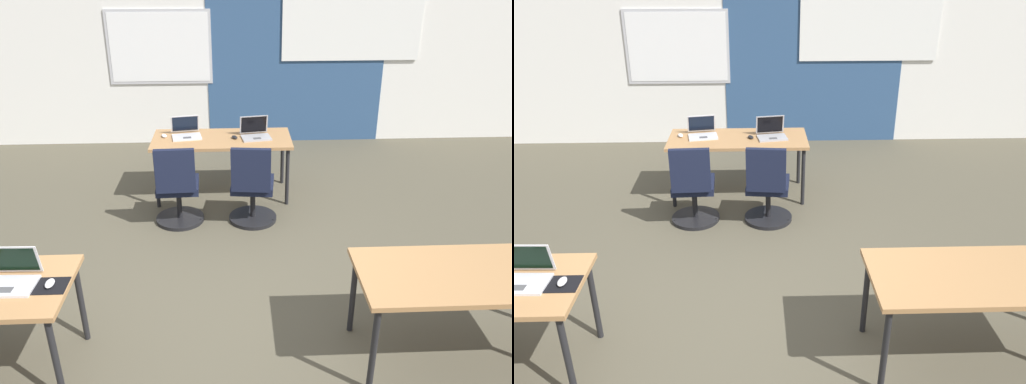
{
  "view_description": "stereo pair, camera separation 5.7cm",
  "coord_description": "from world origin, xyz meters",
  "views": [
    {
      "loc": [
        0.13,
        -3.38,
        2.67
      ],
      "look_at": [
        0.32,
        0.51,
        0.82
      ],
      "focal_mm": 35.65,
      "sensor_mm": 36.0,
      "label": 1
    },
    {
      "loc": [
        0.19,
        -3.38,
        2.67
      ],
      "look_at": [
        0.32,
        0.51,
        0.82
      ],
      "focal_mm": 35.65,
      "sensor_mm": 36.0,
      "label": 2
    }
  ],
  "objects": [
    {
      "name": "desk_near_right",
      "position": [
        1.75,
        -0.6,
        0.66
      ],
      "size": [
        1.6,
        0.7,
        0.72
      ],
      "color": "#A37547",
      "rests_on": "ground"
    },
    {
      "name": "chair_far_right",
      "position": [
        0.32,
        1.47,
        0.38
      ],
      "size": [
        0.52,
        0.56,
        0.92
      ],
      "rotation": [
        0.0,
        0.0,
        3.03
      ],
      "color": "black",
      "rests_on": "ground"
    },
    {
      "name": "ground_plane",
      "position": [
        0.0,
        0.0,
        0.0
      ],
      "size": [
        24.0,
        24.0,
        0.0
      ],
      "color": "#4C4738"
    },
    {
      "name": "laptop_far_right",
      "position": [
        0.39,
        2.21,
        0.77
      ],
      "size": [
        0.37,
        0.33,
        0.23
      ],
      "rotation": [
        0.0,
        0.0,
        0.16
      ],
      "color": "#9E9EA3",
      "rests_on": "desk_far_center"
    },
    {
      "name": "mouse_far_left",
      "position": [
        -0.67,
        2.26,
        0.74
      ],
      "size": [
        0.09,
        0.11,
        0.03
      ],
      "color": "silver",
      "rests_on": "desk_far_center"
    },
    {
      "name": "chair_far_left",
      "position": [
        -0.46,
        1.49,
        0.38
      ],
      "size": [
        0.52,
        0.55,
        0.92
      ],
      "rotation": [
        0.0,
        0.0,
        3.18
      ],
      "color": "black",
      "rests_on": "ground"
    },
    {
      "name": "back_wall_assembly",
      "position": [
        0.03,
        4.2,
        1.41
      ],
      "size": [
        10.0,
        0.27,
        2.8
      ],
      "color": "silver",
      "rests_on": "ground"
    },
    {
      "name": "laptop_far_left",
      "position": [
        -0.41,
        2.28,
        0.77
      ],
      "size": [
        0.38,
        0.36,
        0.23
      ],
      "rotation": [
        0.0,
        0.0,
        0.17
      ],
      "color": "silver",
      "rests_on": "desk_far_center"
    },
    {
      "name": "mouse_near_left_inner",
      "position": [
        -1.07,
        -0.63,
        0.74
      ],
      "size": [
        0.06,
        0.1,
        0.03
      ],
      "color": "silver",
      "rests_on": "mousepad_near_left_inner"
    },
    {
      "name": "mousepad_near_left_inner",
      "position": [
        -1.07,
        -0.63,
        0.72
      ],
      "size": [
        0.22,
        0.19,
        0.0
      ],
      "color": "black",
      "rests_on": "desk_near_left"
    },
    {
      "name": "desk_far_center",
      "position": [
        0.0,
        2.2,
        0.66
      ],
      "size": [
        1.6,
        0.7,
        0.72
      ],
      "color": "#A37547",
      "rests_on": "ground"
    },
    {
      "name": "laptop_near_left_inner",
      "position": [
        -1.32,
        -0.58,
        0.77
      ],
      "size": [
        0.34,
        0.29,
        0.23
      ],
      "rotation": [
        0.0,
        0.0,
        -0.03
      ],
      "color": "silver",
      "rests_on": "desk_near_left"
    },
    {
      "name": "mouse_far_right",
      "position": [
        0.15,
        2.17,
        0.74
      ],
      "size": [
        0.09,
        0.11,
        0.03
      ],
      "color": "black",
      "rests_on": "desk_far_center"
    }
  ]
}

